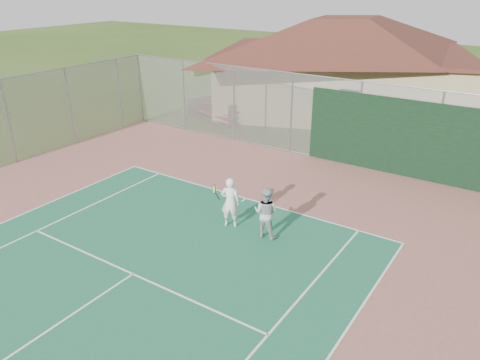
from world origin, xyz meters
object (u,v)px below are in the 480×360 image
clubhouse (343,55)px  player_white_front (230,202)px  player_grey_back (266,213)px  bleachers (220,109)px

clubhouse → player_white_front: (2.64, -15.06, -2.31)m
player_white_front → player_grey_back: 1.25m
clubhouse → bleachers: size_ratio=4.82×
player_grey_back → player_white_front: bearing=-3.8°
player_white_front → bleachers: bearing=-75.0°
clubhouse → player_grey_back: bearing=-95.4°
player_white_front → player_grey_back: bearing=160.6°
bleachers → player_white_front: bearing=-33.1°
clubhouse → bleachers: clubhouse is taller
bleachers → player_white_front: (7.26, -9.54, 0.24)m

